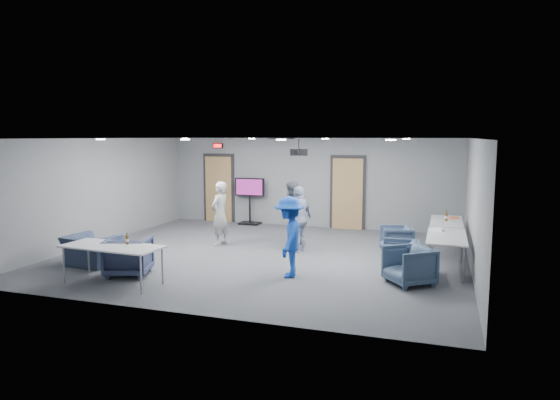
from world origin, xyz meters
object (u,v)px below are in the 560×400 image
(person_b, at_px, (292,214))
(chair_front_a, at_px, (129,256))
(person_d, at_px, (289,237))
(tv_stand, at_px, (250,198))
(projector, at_px, (299,152))
(table_right_b, at_px, (447,238))
(chair_right_a, at_px, (396,240))
(chair_right_b, at_px, (400,257))
(table_front_left, at_px, (112,248))
(person_a, at_px, (220,214))
(table_right_a, at_px, (446,223))
(bottle_front, at_px, (127,240))
(person_c, at_px, (300,219))
(bottle_right, at_px, (446,217))
(chair_front_b, at_px, (92,250))
(chair_right_c, at_px, (409,266))

(person_b, height_order, chair_front_a, person_b)
(person_d, height_order, tv_stand, person_d)
(projector, bearing_deg, chair_front_a, -153.46)
(person_b, xyz_separation_m, table_right_b, (3.68, -1.17, -0.14))
(chair_right_a, xyz_separation_m, projector, (-2.10, -1.00, 2.07))
(table_right_b, bearing_deg, person_d, 116.22)
(chair_right_b, relative_size, projector, 1.61)
(person_d, bearing_deg, tv_stand, -161.69)
(chair_right_b, height_order, table_front_left, table_front_left)
(person_a, height_order, table_right_b, person_a)
(table_right_a, bearing_deg, person_d, 138.75)
(person_a, relative_size, tv_stand, 1.11)
(bottle_front, bearing_deg, chair_front_a, 124.00)
(person_c, xyz_separation_m, table_right_b, (3.34, -0.73, -0.10))
(bottle_right, bearing_deg, projector, -151.64)
(person_a, xyz_separation_m, bottle_right, (5.44, 1.12, 0.02))
(chair_right_b, height_order, table_right_a, table_right_a)
(person_c, xyz_separation_m, chair_front_a, (-2.65, -3.08, -0.40))
(table_right_b, xyz_separation_m, bottle_front, (-5.71, -2.76, 0.13))
(table_front_left, bearing_deg, chair_front_b, 145.78)
(chair_right_a, relative_size, chair_right_c, 0.93)
(person_d, xyz_separation_m, chair_front_b, (-4.27, -0.50, -0.47))
(table_front_left, xyz_separation_m, tv_stand, (0.07, 6.75, 0.14))
(person_a, height_order, chair_front_b, person_a)
(person_b, bearing_deg, projector, 36.39)
(person_b, height_order, bottle_front, person_b)
(bottle_front, distance_m, tv_stand, 6.56)
(person_b, relative_size, projector, 3.56)
(chair_right_b, distance_m, chair_front_a, 5.43)
(person_c, height_order, table_right_a, person_c)
(chair_right_a, distance_m, tv_stand, 5.46)
(person_a, relative_size, chair_front_b, 1.62)
(chair_right_a, height_order, chair_front_b, chair_right_a)
(bottle_front, bearing_deg, person_c, 55.85)
(chair_right_b, relative_size, bottle_right, 2.85)
(person_d, distance_m, chair_front_a, 3.22)
(person_a, distance_m, tv_stand, 3.07)
(chair_right_b, xyz_separation_m, chair_front_b, (-6.33, -1.39, -0.01))
(person_a, xyz_separation_m, bottle_front, (-0.27, -3.52, 0.00))
(person_c, relative_size, chair_right_a, 2.17)
(table_right_a, relative_size, bottle_front, 7.91)
(chair_front_a, relative_size, projector, 1.83)
(chair_right_a, relative_size, chair_right_b, 0.98)
(person_a, height_order, table_right_a, person_a)
(chair_right_a, xyz_separation_m, chair_right_c, (0.45, -2.41, 0.02))
(person_c, relative_size, chair_right_c, 2.02)
(person_a, relative_size, chair_right_c, 2.07)
(bottle_right, distance_m, projector, 3.96)
(chair_front_a, bearing_deg, person_c, -148.90)
(chair_front_a, bearing_deg, bottle_right, -162.98)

